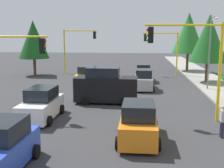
{
  "coord_description": "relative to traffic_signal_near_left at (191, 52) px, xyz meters",
  "views": [
    {
      "loc": [
        23.06,
        2.78,
        5.2
      ],
      "look_at": [
        0.41,
        0.45,
        1.2
      ],
      "focal_mm": 44.68,
      "sensor_mm": 36.0,
      "label": 1
    }
  ],
  "objects": [
    {
      "name": "tree_roadside_far",
      "position": [
        -24.0,
        3.76,
        1.32
      ],
      "size": [
        4.58,
        4.58,
        8.38
      ],
      "color": "brown",
      "rests_on": "ground"
    },
    {
      "name": "ground_plane",
      "position": [
        -6.0,
        -5.74,
        -4.19
      ],
      "size": [
        120.0,
        120.0,
        0.0
      ],
      "primitive_type": "plane",
      "color": "#353538"
    },
    {
      "name": "sidewalk_kerb",
      "position": [
        -11.0,
        4.76,
        -4.11
      ],
      "size": [
        80.0,
        4.0,
        0.15
      ],
      "primitive_type": "cube",
      "color": "gray",
      "rests_on": "ground"
    },
    {
      "name": "tree_opposite_side",
      "position": [
        -18.0,
        -16.74,
        0.45
      ],
      "size": [
        3.89,
        3.89,
        7.09
      ],
      "color": "brown",
      "rests_on": "ground"
    },
    {
      "name": "traffic_signal_near_left",
      "position": [
        0.0,
        0.0,
        0.0
      ],
      "size": [
        0.36,
        4.59,
        5.94
      ],
      "color": "yellow",
      "rests_on": "ground"
    },
    {
      "name": "traffic_signal_far_right",
      "position": [
        -20.0,
        -11.47,
        -0.0
      ],
      "size": [
        0.36,
        4.59,
        5.94
      ],
      "color": "yellow",
      "rests_on": "ground"
    },
    {
      "name": "car_blue",
      "position": [
        7.4,
        -8.22,
        -3.29
      ],
      "size": [
        3.9,
        1.96,
        1.98
      ],
      "color": "blue",
      "rests_on": "ground"
    },
    {
      "name": "traffic_signal_far_left",
      "position": [
        -20.0,
        -0.05,
        -0.21
      ],
      "size": [
        0.36,
        4.59,
        5.62
      ],
      "color": "yellow",
      "rests_on": "ground"
    },
    {
      "name": "street_lamp_curbside",
      "position": [
        -9.61,
        3.46,
        0.16
      ],
      "size": [
        2.15,
        0.28,
        7.0
      ],
      "color": "slate",
      "rests_on": "ground"
    },
    {
      "name": "delivery_van_black",
      "position": [
        -4.0,
        -5.61,
        -2.91
      ],
      "size": [
        2.22,
        4.8,
        2.77
      ],
      "color": "black",
      "rests_on": "ground"
    },
    {
      "name": "car_red",
      "position": [
        -14.64,
        -2.62,
        -3.29
      ],
      "size": [
        4.03,
        1.96,
        1.98
      ],
      "color": "red",
      "rests_on": "ground"
    },
    {
      "name": "car_silver",
      "position": [
        -9.7,
        -2.62,
        -3.29
      ],
      "size": [
        3.87,
        1.99,
        1.98
      ],
      "color": "#B2B5BA",
      "rests_on": "ground"
    },
    {
      "name": "pedestrian_crossing",
      "position": [
        2.89,
        1.26,
        -3.28
      ],
      "size": [
        0.4,
        0.24,
        1.7
      ],
      "color": "#262638",
      "rests_on": "ground"
    },
    {
      "name": "traffic_signal_near_right",
      "position": [
        0.0,
        -11.37,
        -0.44
      ],
      "size": [
        0.36,
        4.59,
        5.26
      ],
      "color": "yellow",
      "rests_on": "ground"
    },
    {
      "name": "car_white",
      "position": [
        0.64,
        -9.1,
        -3.29
      ],
      "size": [
        4.19,
        2.08,
        1.98
      ],
      "color": "white",
      "rests_on": "ground"
    },
    {
      "name": "car_yellow",
      "position": [
        -11.67,
        -8.61,
        -3.29
      ],
      "size": [
        3.9,
        2.12,
        1.98
      ],
      "color": "yellow",
      "rests_on": "ground"
    },
    {
      "name": "tree_roadside_mid",
      "position": [
        -14.0,
        4.26,
        0.66
      ],
      "size": [
        4.05,
        4.05,
        7.39
      ],
      "color": "brown",
      "rests_on": "ground"
    },
    {
      "name": "lane_arrow_near",
      "position": [
        5.51,
        -8.74,
        -4.18
      ],
      "size": [
        2.4,
        1.1,
        1.1
      ],
      "color": "silver",
      "rests_on": "ground"
    },
    {
      "name": "car_orange",
      "position": [
        3.7,
        -3.01,
        -3.29
      ],
      "size": [
        4.1,
        2.07,
        1.98
      ],
      "color": "orange",
      "rests_on": "ground"
    }
  ]
}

